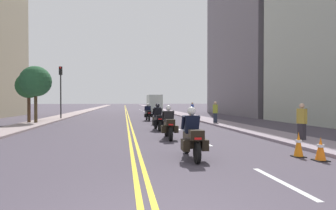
% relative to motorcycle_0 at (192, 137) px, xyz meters
% --- Properties ---
extents(ground_plane, '(264.00, 264.00, 0.00)m').
position_rel_motorcycle_0_xyz_m(ground_plane, '(-1.68, 43.36, -0.66)').
color(ground_plane, '#463E4A').
extents(sidewalk_left, '(2.18, 144.00, 0.12)m').
position_rel_motorcycle_0_xyz_m(sidewalk_left, '(-8.80, 43.36, -0.60)').
color(sidewalk_left, gray).
rests_on(sidewalk_left, ground).
extents(sidewalk_right, '(2.18, 144.00, 0.12)m').
position_rel_motorcycle_0_xyz_m(sidewalk_right, '(5.45, 43.36, -0.60)').
color(sidewalk_right, gray).
rests_on(sidewalk_right, ground).
extents(centreline_yellow_inner, '(0.12, 132.00, 0.01)m').
position_rel_motorcycle_0_xyz_m(centreline_yellow_inner, '(-1.80, 43.36, -0.66)').
color(centreline_yellow_inner, yellow).
rests_on(centreline_yellow_inner, ground).
extents(centreline_yellow_outer, '(0.12, 132.00, 0.01)m').
position_rel_motorcycle_0_xyz_m(centreline_yellow_outer, '(-1.56, 43.36, -0.66)').
color(centreline_yellow_outer, yellow).
rests_on(centreline_yellow_outer, ground).
extents(lane_dashes_white, '(0.14, 56.40, 0.01)m').
position_rel_motorcycle_0_xyz_m(lane_dashes_white, '(1.34, 24.36, -0.66)').
color(lane_dashes_white, silver).
rests_on(lane_dashes_white, ground).
extents(building_right_1, '(7.00, 16.85, 28.68)m').
position_rel_motorcycle_0_xyz_m(building_right_1, '(14.72, 25.86, 13.68)').
color(building_right_1, slate).
rests_on(building_right_1, ground).
extents(motorcycle_0, '(0.77, 2.12, 1.60)m').
position_rel_motorcycle_0_xyz_m(motorcycle_0, '(0.00, 0.00, 0.00)').
color(motorcycle_0, black).
rests_on(motorcycle_0, ground).
extents(motorcycle_1, '(0.78, 2.22, 1.58)m').
position_rel_motorcycle_0_xyz_m(motorcycle_1, '(-0.00, 4.43, -0.02)').
color(motorcycle_1, black).
rests_on(motorcycle_1, ground).
extents(motorcycle_2, '(0.78, 2.09, 1.64)m').
position_rel_motorcycle_0_xyz_m(motorcycle_2, '(-0.02, 8.35, -0.01)').
color(motorcycle_2, black).
rests_on(motorcycle_2, ground).
extents(motorcycle_3, '(0.78, 2.10, 1.58)m').
position_rel_motorcycle_0_xyz_m(motorcycle_3, '(0.44, 12.40, -0.02)').
color(motorcycle_3, black).
rests_on(motorcycle_3, ground).
extents(motorcycle_4, '(0.78, 2.25, 1.60)m').
position_rel_motorcycle_0_xyz_m(motorcycle_4, '(0.09, 16.51, -0.01)').
color(motorcycle_4, black).
rests_on(motorcycle_4, ground).
extents(traffic_cone_0, '(0.35, 0.35, 0.80)m').
position_rel_motorcycle_0_xyz_m(traffic_cone_0, '(3.40, -0.26, -0.26)').
color(traffic_cone_0, black).
rests_on(traffic_cone_0, ground).
extents(traffic_cone_1, '(0.36, 0.36, 0.77)m').
position_rel_motorcycle_0_xyz_m(traffic_cone_1, '(3.50, 14.47, -0.28)').
color(traffic_cone_1, black).
rests_on(traffic_cone_1, ground).
extents(traffic_cone_2, '(0.38, 0.38, 0.71)m').
position_rel_motorcycle_0_xyz_m(traffic_cone_2, '(3.69, -0.87, -0.31)').
color(traffic_cone_2, black).
rests_on(traffic_cone_2, ground).
extents(traffic_light_near, '(0.28, 0.38, 5.12)m').
position_rel_motorcycle_0_xyz_m(traffic_light_near, '(-8.11, 19.56, 2.86)').
color(traffic_light_near, black).
rests_on(traffic_light_near, ground).
extents(pedestrian_0, '(0.24, 0.49, 1.66)m').
position_rel_motorcycle_0_xyz_m(pedestrian_0, '(5.14, 20.11, 0.20)').
color(pedestrian_0, '#282D37').
rests_on(pedestrian_0, ground).
extents(pedestrian_1, '(0.31, 0.41, 1.68)m').
position_rel_motorcycle_0_xyz_m(pedestrian_1, '(5.47, 2.49, 0.21)').
color(pedestrian_1, '#2B262D').
rests_on(pedestrian_1, ground).
extents(pedestrian_2, '(0.42, 0.36, 1.74)m').
position_rel_motorcycle_0_xyz_m(pedestrian_2, '(4.90, 12.01, 0.24)').
color(pedestrian_2, '#232837').
rests_on(pedestrian_2, ground).
extents(street_tree_0, '(2.35, 2.35, 4.48)m').
position_rel_motorcycle_0_xyz_m(street_tree_0, '(-8.79, 14.25, 2.62)').
color(street_tree_0, '#483924').
rests_on(street_tree_0, ground).
extents(street_tree_1, '(1.96, 1.96, 3.97)m').
position_rel_motorcycle_0_xyz_m(street_tree_1, '(-9.41, 14.62, 2.30)').
color(street_tree_1, '#4C3321').
rests_on(street_tree_1, ground).
extents(parked_truck, '(2.20, 6.50, 2.80)m').
position_rel_motorcycle_0_xyz_m(parked_truck, '(2.96, 37.92, 0.61)').
color(parked_truck, '#B6B1C6').
rests_on(parked_truck, ground).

